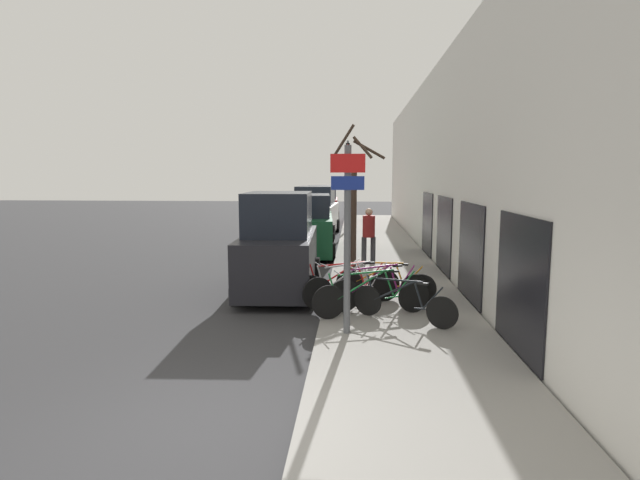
{
  "coord_description": "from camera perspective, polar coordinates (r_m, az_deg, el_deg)",
  "views": [
    {
      "loc": [
        1.65,
        -5.25,
        2.93
      ],
      "look_at": [
        0.92,
        5.3,
        1.56
      ],
      "focal_mm": 28.0,
      "sensor_mm": 36.0,
      "label": 1
    }
  ],
  "objects": [
    {
      "name": "ground_plane",
      "position": [
        16.79,
        -1.73,
        -2.66
      ],
      "size": [
        80.0,
        80.0,
        0.0
      ],
      "primitive_type": "plane",
      "color": "#333335"
    },
    {
      "name": "sidewalk_curb",
      "position": [
        19.48,
        6.73,
        -1.08
      ],
      "size": [
        3.2,
        32.0,
        0.15
      ],
      "color": "gray",
      "rests_on": "ground"
    },
    {
      "name": "building_facade",
      "position": [
        19.35,
        12.11,
        8.1
      ],
      "size": [
        0.23,
        32.0,
        6.5
      ],
      "color": "silver",
      "rests_on": "ground"
    },
    {
      "name": "signpost",
      "position": [
        8.64,
        3.15,
        0.8
      ],
      "size": [
        0.59,
        0.14,
        3.29
      ],
      "color": "#595B60",
      "rests_on": "sidewalk_curb"
    },
    {
      "name": "bicycle_0",
      "position": [
        9.69,
        9.49,
        -7.15
      ],
      "size": [
        1.87,
        1.14,
        0.84
      ],
      "rotation": [
        0.0,
        0.0,
        1.03
      ],
      "color": "black",
      "rests_on": "sidewalk_curb"
    },
    {
      "name": "bicycle_1",
      "position": [
        10.01,
        5.99,
        -6.41
      ],
      "size": [
        2.35,
        0.88,
        0.93
      ],
      "rotation": [
        0.0,
        0.0,
        1.91
      ],
      "color": "black",
      "rests_on": "sidewalk_curb"
    },
    {
      "name": "bicycle_2",
      "position": [
        10.54,
        6.84,
        -5.71
      ],
      "size": [
        2.12,
        0.96,
        0.94
      ],
      "rotation": [
        0.0,
        0.0,
        1.98
      ],
      "color": "black",
      "rests_on": "sidewalk_curb"
    },
    {
      "name": "bicycle_3",
      "position": [
        10.78,
        3.8,
        -5.37
      ],
      "size": [
        2.09,
        1.16,
        0.94
      ],
      "rotation": [
        0.0,
        0.0,
        2.07
      ],
      "color": "black",
      "rests_on": "sidewalk_curb"
    },
    {
      "name": "bicycle_4",
      "position": [
        10.96,
        3.07,
        -5.2
      ],
      "size": [
        2.2,
        0.81,
        0.91
      ],
      "rotation": [
        0.0,
        0.0,
        1.9
      ],
      "color": "black",
      "rests_on": "sidewalk_curb"
    },
    {
      "name": "bicycle_5",
      "position": [
        11.36,
        7.42,
        -4.88
      ],
      "size": [
        2.22,
        0.71,
        0.87
      ],
      "rotation": [
        0.0,
        0.0,
        1.3
      ],
      "color": "black",
      "rests_on": "sidewalk_curb"
    },
    {
      "name": "parked_car_0",
      "position": [
        12.51,
        -4.66,
        -0.91
      ],
      "size": [
        2.05,
        4.3,
        2.52
      ],
      "rotation": [
        0.0,
        0.0,
        0.04
      ],
      "color": "black",
      "rests_on": "ground"
    },
    {
      "name": "parked_car_1",
      "position": [
        18.44,
        -1.48,
        1.48
      ],
      "size": [
        2.25,
        4.8,
        2.24
      ],
      "rotation": [
        0.0,
        0.0,
        0.06
      ],
      "color": "#144728",
      "rests_on": "ground"
    },
    {
      "name": "parked_car_2",
      "position": [
        24.45,
        -0.48,
        3.09
      ],
      "size": [
        2.25,
        4.73,
        2.41
      ],
      "rotation": [
        0.0,
        0.0,
        -0.04
      ],
      "color": "silver",
      "rests_on": "ground"
    },
    {
      "name": "parked_car_3",
      "position": [
        30.23,
        0.27,
        3.88
      ],
      "size": [
        2.13,
        4.29,
        2.34
      ],
      "rotation": [
        0.0,
        0.0,
        0.03
      ],
      "color": "maroon",
      "rests_on": "ground"
    },
    {
      "name": "pedestrian_near",
      "position": [
        15.79,
        5.59,
        0.94
      ],
      "size": [
        0.45,
        0.39,
        1.75
      ],
      "rotation": [
        0.0,
        0.0,
        0.3
      ],
      "color": "#333338",
      "rests_on": "sidewalk_curb"
    },
    {
      "name": "street_tree",
      "position": [
        14.46,
        3.85,
        3.84
      ],
      "size": [
        1.58,
        0.67,
        4.23
      ],
      "color": "#3D2D23",
      "rests_on": "sidewalk_curb"
    },
    {
      "name": "traffic_light",
      "position": [
        25.22,
        3.18,
        7.63
      ],
      "size": [
        0.2,
        0.3,
        4.5
      ],
      "color": "#595B60",
      "rests_on": "sidewalk_curb"
    }
  ]
}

